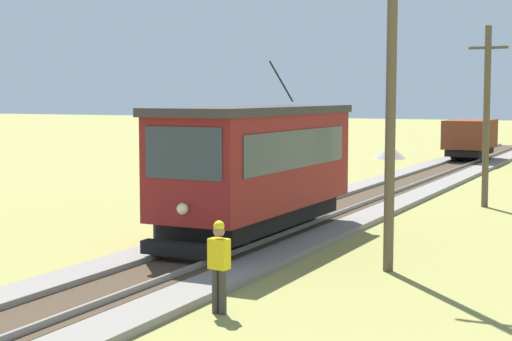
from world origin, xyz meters
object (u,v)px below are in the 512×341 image
red_tram (258,164)px  utility_pole_mid (487,115)px  freight_car (470,137)px  second_worker (158,206)px  track_worker (219,262)px  gravel_pile (390,152)px  utility_pole_near_tram (391,87)px

red_tram → utility_pole_mid: 11.01m
red_tram → freight_car: red_tram is taller
red_tram → second_worker: size_ratio=4.79×
red_tram → track_worker: bearing=-69.4°
utility_pole_mid → red_tram: bearing=-114.0°
second_worker → track_worker: bearing=-131.9°
second_worker → gravel_pile: bearing=11.6°
utility_pole_near_tram → red_tram: bearing=155.0°
utility_pole_mid → gravel_pile: 22.94m
utility_pole_near_tram → gravel_pile: bearing=106.7°
red_tram → track_worker: size_ratio=4.79×
utility_pole_mid → track_worker: 17.35m
red_tram → gravel_pile: (-5.33, 30.54, -1.74)m
red_tram → track_worker: red_tram is taller
gravel_pile → freight_car: bearing=-10.5°
track_worker → second_worker: (-5.36, 6.11, 0.00)m
red_tram → gravel_pile: size_ratio=3.98×
track_worker → second_worker: same height
red_tram → freight_car: size_ratio=1.64×
utility_pole_mid → utility_pole_near_tram: bearing=-90.0°
gravel_pile → second_worker: second_worker is taller
red_tram → utility_pole_mid: size_ratio=1.29×
freight_car → gravel_pile: bearing=169.5°
utility_pole_near_tram → utility_pole_mid: (-0.00, 12.07, -0.89)m
utility_pole_near_tram → track_worker: (-1.79, -5.02, -3.33)m
track_worker → utility_pole_mid: bearing=-179.1°
track_worker → second_worker: size_ratio=1.00×
red_tram → freight_car: bearing=90.0°
freight_car → gravel_pile: freight_car is taller
freight_car → utility_pole_near_tram: utility_pole_near_tram is taller
track_worker → gravel_pile: bearing=-161.1°
utility_pole_mid → gravel_pile: (-9.78, 20.54, -2.96)m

